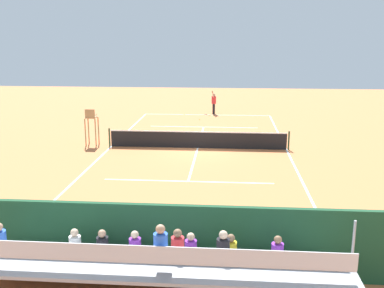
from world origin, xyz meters
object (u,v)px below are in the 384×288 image
tennis_player (214,102)px  tennis_ball_far (200,120)px  equipment_bag (201,259)px  tennis_ball_near (184,114)px  courtside_bench (277,247)px  umpire_chair (91,123)px  tennis_net (198,139)px  bleacher_stand (154,267)px  tennis_racket (209,115)px

tennis_player → tennis_ball_far: size_ratio=29.18×
equipment_bag → tennis_ball_far: (1.46, -22.09, -0.15)m
tennis_ball_near → equipment_bag: bearing=96.7°
courtside_bench → tennis_player: 24.88m
umpire_chair → tennis_net: bearing=177.9°
umpire_chair → courtside_bench: (-9.31, 13.50, -0.76)m
tennis_net → bleacher_stand: bleacher_stand is taller
tennis_ball_near → tennis_ball_far: (-1.39, 2.22, 0.00)m
tennis_net → tennis_ball_far: size_ratio=156.06×
bleacher_stand → tennis_ball_near: size_ratio=137.27×
courtside_bench → tennis_ball_far: 22.25m
courtside_bench → tennis_net: bearing=-76.8°
tennis_net → tennis_ball_far: bearing=-87.0°
tennis_ball_near → bleacher_stand: bearing=94.0°
courtside_bench → tennis_ball_near: bearing=-78.4°
tennis_player → tennis_ball_far: tennis_player is taller
tennis_net → umpire_chair: 6.26m
tennis_net → tennis_player: bearing=-92.6°
courtside_bench → tennis_ball_far: size_ratio=27.27×
tennis_net → equipment_bag: (-1.01, 13.40, -0.32)m
courtside_bench → tennis_ball_far: (3.56, -21.96, -0.53)m
courtside_bench → tennis_player: tennis_player is taller
bleacher_stand → umpire_chair: bleacher_stand is taller
umpire_chair → tennis_ball_far: bearing=-124.2°
umpire_chair → equipment_bag: (-7.21, 13.63, -1.13)m
umpire_chair → tennis_ball_near: bearing=-112.2°
courtside_bench → tennis_player: (2.60, -24.74, 0.46)m
umpire_chair → tennis_ball_far: 10.31m
equipment_bag → tennis_player: 24.89m
bleacher_stand → umpire_chair: (6.21, -15.53, 0.38)m
equipment_bag → tennis_racket: (0.89, -24.38, -0.16)m
tennis_racket → tennis_player: bearing=-128.5°
umpire_chair → tennis_ball_near: umpire_chair is taller
tennis_racket → tennis_ball_far: 2.37m
equipment_bag → tennis_ball_near: 24.47m
courtside_bench → equipment_bag: size_ratio=2.00×
tennis_ball_near → tennis_ball_far: same height
tennis_net → tennis_ball_far: 8.71m
tennis_player → equipment_bag: bearing=91.1°
tennis_net → tennis_ball_far: (0.45, -8.69, -0.47)m
equipment_bag → tennis_racket: size_ratio=1.55×
tennis_racket → tennis_ball_far: size_ratio=8.82×
umpire_chair → courtside_bench: 16.42m
tennis_player → courtside_bench: bearing=96.0°
tennis_player → tennis_racket: size_ratio=3.31×
bleacher_stand → tennis_ball_near: (1.85, -26.21, -0.90)m
tennis_net → tennis_player: size_ratio=5.35×
tennis_player → tennis_racket: 1.18m
tennis_net → equipment_bag: 13.44m
bleacher_stand → equipment_bag: bleacher_stand is taller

